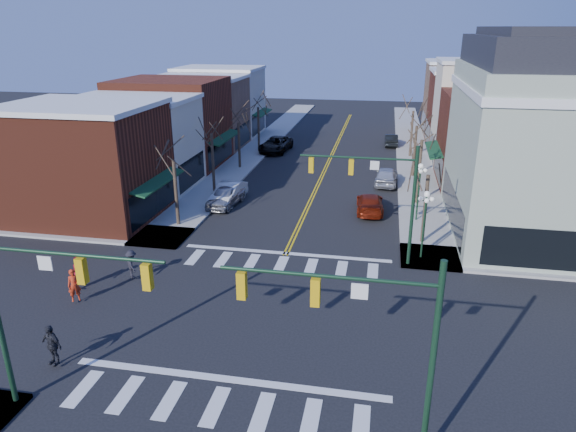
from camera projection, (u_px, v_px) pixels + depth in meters
The scene contains 36 objects.
ground at pixel (256, 319), 24.80m from camera, with size 160.00×160.00×0.00m, color black.
sidewalk_left at pixel (214, 188), 44.74m from camera, with size 3.50×70.00×0.15m, color #9E9B93.
sidewalk_right at pixel (420, 200), 41.69m from camera, with size 3.50×70.00×0.15m, color #9E9B93.
bldg_left_brick_a at pixel (86, 164), 36.95m from camera, with size 10.00×8.50×8.00m, color maroon.
bldg_left_stucco_a at pixel (135, 144), 44.18m from camera, with size 10.00×7.00×7.50m, color beige.
bldg_left_brick_b at pixel (172, 123), 51.38m from camera, with size 10.00×9.00×8.50m, color maroon.
bldg_left_tan at pixel (200, 113), 59.10m from camera, with size 10.00×7.50×7.80m, color #976F53.
bldg_left_stucco_b at pixel (221, 102), 66.17m from camera, with size 10.00×8.00×8.20m, color beige.
bldg_right_brick_a at pixel (501, 141), 44.45m from camera, with size 10.00×8.50×8.00m, color maroon.
bldg_right_stucco at pixel (487, 115), 51.24m from camera, with size 10.00×7.00×10.00m, color beige.
bldg_right_brick_b at pixel (475, 111), 58.42m from camera, with size 10.00×8.00×8.50m, color maroon.
bldg_right_tan at pixel (465, 100), 65.70m from camera, with size 10.00×8.00×9.00m, color #976F53.
victorian_corner at pixel (557, 136), 32.98m from camera, with size 12.25×14.25×13.30m.
traffic_mast_near_left at pixel (40, 297), 17.32m from camera, with size 6.60×0.28×7.20m.
traffic_mast_near_right at pixel (372, 331), 15.38m from camera, with size 6.60×0.28×7.20m.
traffic_mast_far_right at pixel (381, 188), 29.02m from camera, with size 6.60×0.28×7.20m.
lamppost_corner at pixel (425, 213), 30.18m from camera, with size 0.36×0.36×4.33m.
lamppost_midblock at pixel (419, 182), 36.17m from camera, with size 0.36×0.36×4.33m.
tree_left_a at pixel (176, 194), 35.58m from camera, with size 0.24×0.24×4.76m, color #382B21.
tree_left_b at pixel (213, 164), 42.90m from camera, with size 0.24×0.24×5.04m, color #382B21.
tree_left_c at pixel (239, 146), 50.36m from camera, with size 0.24×0.24×4.55m, color #382B21.
tree_left_d at pixel (259, 129), 57.68m from camera, with size 0.24×0.24×4.90m, color #382B21.
tree_right_a at pixel (425, 210), 32.68m from camera, with size 0.24×0.24×4.62m, color #382B21.
tree_right_b at pixel (419, 173), 39.95m from camera, with size 0.24×0.24×5.18m, color #382B21.
tree_right_c at pixel (415, 152), 47.39m from camera, with size 0.24×0.24×4.83m, color #382B21.
tree_right_d at pixel (411, 134), 54.74m from camera, with size 0.24×0.24×4.97m, color #382B21.
car_left_near at pixel (226, 196), 40.28m from camera, with size 1.87×4.66×1.59m, color #A4A3A8.
car_left_mid at pixel (228, 193), 40.94m from camera, with size 1.67×4.79×1.58m, color silver.
car_left_far at pixel (276, 144), 57.77m from camera, with size 2.73×5.92×1.64m, color black.
car_right_near at pixel (370, 203), 38.91m from camera, with size 1.96×4.82×1.40m, color maroon.
car_right_mid at pixel (386, 176), 45.64m from camera, with size 1.91×4.74×1.61m, color silver.
car_right_far at pixel (391, 140), 60.72m from camera, with size 1.45×4.16×1.37m, color black.
pedestrian_red_a at pixel (74, 285), 25.89m from camera, with size 0.63×0.41×1.73m, color red.
pedestrian_red_b at pixel (79, 271), 27.37m from camera, with size 0.84×0.65×1.72m, color #B01228.
pedestrian_dark_a at pixel (52, 345), 20.99m from camera, with size 1.06×0.44×1.80m, color black.
pedestrian_dark_b at pixel (132, 264), 28.32m from camera, with size 1.05×0.60×1.62m, color black.
Camera 1 is at (5.54, -20.87, 13.28)m, focal length 32.00 mm.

